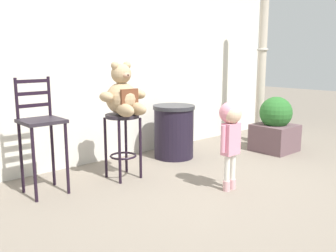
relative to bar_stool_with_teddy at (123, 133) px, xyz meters
name	(u,v)px	position (x,y,z in m)	size (l,w,h in m)	color
ground_plane	(222,189)	(0.58, -1.00, -0.53)	(24.00, 24.00, 0.00)	slate
building_wall	(117,24)	(0.58, 0.93, 1.29)	(6.19, 0.30, 3.65)	silver
bar_stool_with_teddy	(123,133)	(0.00, 0.00, 0.00)	(0.38, 0.38, 0.75)	#272129
teddy_bear	(123,95)	(0.00, -0.03, 0.43)	(0.56, 0.50, 0.59)	tan
child_walking	(231,127)	(0.62, -1.07, 0.15)	(0.30, 0.24, 0.94)	#D29BA0
trash_bin	(174,131)	(1.04, 0.27, -0.16)	(0.58, 0.58, 0.73)	black
lamppost	(261,81)	(2.77, 0.06, 0.47)	(0.31, 0.31, 2.58)	#A6AEA2
bar_chair_empty	(41,128)	(-0.89, 0.16, 0.15)	(0.40, 0.40, 1.19)	#272129
planter_with_shrub	(275,126)	(2.40, -0.47, -0.16)	(0.56, 0.56, 0.82)	brown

